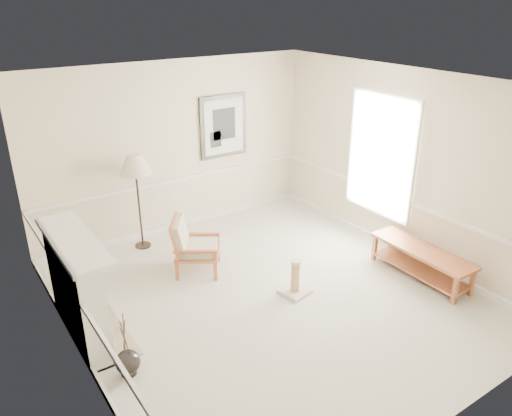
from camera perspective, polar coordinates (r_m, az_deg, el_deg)
The scene contains 8 objects.
ground at distance 6.99m, azimuth 1.47°, elevation -10.13°, with size 5.50×5.50×0.00m, color silver.
room at distance 6.29m, azimuth 2.25°, elevation 4.92°, with size 5.04×5.54×2.92m.
fireplace at distance 6.30m, azimuth -19.68°, elevation -8.84°, with size 0.64×1.64×1.31m.
floor_vase at distance 5.86m, azimuth -14.45°, elevation -16.75°, with size 0.28×0.28×0.81m.
armchair at distance 7.44m, azimuth -7.45°, elevation -4.08°, with size 0.90×0.89×0.83m.
floor_lamp at distance 7.96m, azimuth -13.64°, elevation 4.57°, with size 0.65×0.65×1.58m.
bench at distance 7.68m, azimuth 18.35°, elevation -5.47°, with size 0.50×1.60×0.46m.
scratching_post at distance 7.00m, azimuth 4.48°, elevation -8.56°, with size 0.42×0.42×0.51m.
Camera 1 is at (-3.43, -4.71, 3.85)m, focal length 35.00 mm.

